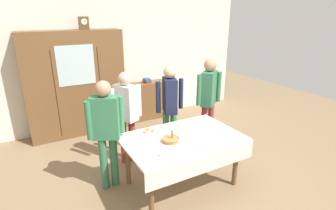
{
  "coord_description": "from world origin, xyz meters",
  "views": [
    {
      "loc": [
        -1.78,
        -2.99,
        2.39
      ],
      "look_at": [
        0.0,
        0.2,
        1.11
      ],
      "focal_mm": 28.15,
      "sensor_mm": 36.0,
      "label": 1
    }
  ],
  "objects_px": {
    "spoon_far_left": "(149,142)",
    "person_behind_table_left": "(126,110)",
    "bookshelf_low": "(148,100)",
    "wall_cabinet": "(76,84)",
    "pastry_plate": "(149,132)",
    "tea_cup_near_right": "(163,155)",
    "dining_table": "(183,145)",
    "tea_cup_front_edge": "(225,129)",
    "person_by_cabinet": "(170,102)",
    "tea_cup_mid_right": "(174,130)",
    "spoon_center": "(187,151)",
    "person_behind_table_right": "(106,126)",
    "bread_basket": "(171,139)",
    "mantel_clock": "(84,23)",
    "person_beside_shelf": "(209,95)",
    "book_stack": "(147,81)"
  },
  "relations": [
    {
      "from": "book_stack",
      "to": "tea_cup_mid_right",
      "type": "relative_size",
      "value": 1.56
    },
    {
      "from": "bread_basket",
      "to": "person_by_cabinet",
      "type": "distance_m",
      "value": 1.08
    },
    {
      "from": "bread_basket",
      "to": "person_behind_table_right",
      "type": "height_order",
      "value": "person_behind_table_right"
    },
    {
      "from": "dining_table",
      "to": "tea_cup_near_right",
      "type": "relative_size",
      "value": 12.5
    },
    {
      "from": "tea_cup_mid_right",
      "to": "person_behind_table_left",
      "type": "xyz_separation_m",
      "value": [
        -0.44,
        0.77,
        0.14
      ]
    },
    {
      "from": "dining_table",
      "to": "tea_cup_near_right",
      "type": "bearing_deg",
      "value": -147.53
    },
    {
      "from": "tea_cup_front_edge",
      "to": "pastry_plate",
      "type": "distance_m",
      "value": 1.11
    },
    {
      "from": "person_by_cabinet",
      "to": "tea_cup_front_edge",
      "type": "bearing_deg",
      "value": -71.27
    },
    {
      "from": "dining_table",
      "to": "spoon_far_left",
      "type": "height_order",
      "value": "spoon_far_left"
    },
    {
      "from": "tea_cup_front_edge",
      "to": "person_by_cabinet",
      "type": "xyz_separation_m",
      "value": [
        -0.35,
        1.02,
        0.17
      ]
    },
    {
      "from": "mantel_clock",
      "to": "tea_cup_near_right",
      "type": "distance_m",
      "value": 3.22
    },
    {
      "from": "tea_cup_near_right",
      "to": "spoon_center",
      "type": "distance_m",
      "value": 0.32
    },
    {
      "from": "person_by_cabinet",
      "to": "tea_cup_mid_right",
      "type": "bearing_deg",
      "value": -114.3
    },
    {
      "from": "tea_cup_mid_right",
      "to": "person_behind_table_right",
      "type": "distance_m",
      "value": 0.97
    },
    {
      "from": "spoon_center",
      "to": "bookshelf_low",
      "type": "bearing_deg",
      "value": 74.3
    },
    {
      "from": "wall_cabinet",
      "to": "bookshelf_low",
      "type": "bearing_deg",
      "value": 1.84
    },
    {
      "from": "bread_basket",
      "to": "person_beside_shelf",
      "type": "bearing_deg",
      "value": 33.54
    },
    {
      "from": "wall_cabinet",
      "to": "person_by_cabinet",
      "type": "relative_size",
      "value": 1.32
    },
    {
      "from": "spoon_center",
      "to": "spoon_far_left",
      "type": "bearing_deg",
      "value": 125.31
    },
    {
      "from": "wall_cabinet",
      "to": "pastry_plate",
      "type": "relative_size",
      "value": 7.46
    },
    {
      "from": "bread_basket",
      "to": "pastry_plate",
      "type": "distance_m",
      "value": 0.42
    },
    {
      "from": "tea_cup_near_right",
      "to": "bread_basket",
      "type": "relative_size",
      "value": 0.54
    },
    {
      "from": "wall_cabinet",
      "to": "bread_basket",
      "type": "height_order",
      "value": "wall_cabinet"
    },
    {
      "from": "spoon_far_left",
      "to": "person_behind_table_left",
      "type": "relative_size",
      "value": 0.08
    },
    {
      "from": "tea_cup_front_edge",
      "to": "person_beside_shelf",
      "type": "bearing_deg",
      "value": 66.52
    },
    {
      "from": "tea_cup_front_edge",
      "to": "person_beside_shelf",
      "type": "xyz_separation_m",
      "value": [
        0.4,
        0.93,
        0.22
      ]
    },
    {
      "from": "book_stack",
      "to": "spoon_center",
      "type": "height_order",
      "value": "book_stack"
    },
    {
      "from": "bookshelf_low",
      "to": "pastry_plate",
      "type": "xyz_separation_m",
      "value": [
        -1.01,
        -2.24,
        0.34
      ]
    },
    {
      "from": "tea_cup_mid_right",
      "to": "spoon_center",
      "type": "distance_m",
      "value": 0.58
    },
    {
      "from": "bread_basket",
      "to": "spoon_center",
      "type": "bearing_deg",
      "value": -81.16
    },
    {
      "from": "pastry_plate",
      "to": "spoon_center",
      "type": "xyz_separation_m",
      "value": [
        0.18,
        -0.72,
        -0.01
      ]
    },
    {
      "from": "dining_table",
      "to": "spoon_center",
      "type": "distance_m",
      "value": 0.37
    },
    {
      "from": "tea_cup_mid_right",
      "to": "person_beside_shelf",
      "type": "bearing_deg",
      "value": 29.2
    },
    {
      "from": "tea_cup_near_right",
      "to": "person_behind_table_left",
      "type": "xyz_separation_m",
      "value": [
        0.03,
        1.31,
        0.14
      ]
    },
    {
      "from": "person_behind_table_left",
      "to": "bookshelf_low",
      "type": "bearing_deg",
      "value": 55.58
    },
    {
      "from": "pastry_plate",
      "to": "spoon_far_left",
      "type": "bearing_deg",
      "value": -116.5
    },
    {
      "from": "spoon_center",
      "to": "person_behind_table_right",
      "type": "bearing_deg",
      "value": 133.17
    },
    {
      "from": "bookshelf_low",
      "to": "pastry_plate",
      "type": "height_order",
      "value": "bookshelf_low"
    },
    {
      "from": "wall_cabinet",
      "to": "spoon_center",
      "type": "height_order",
      "value": "wall_cabinet"
    },
    {
      "from": "person_beside_shelf",
      "to": "bread_basket",
      "type": "bearing_deg",
      "value": -146.46
    },
    {
      "from": "wall_cabinet",
      "to": "tea_cup_mid_right",
      "type": "distance_m",
      "value": 2.53
    },
    {
      "from": "wall_cabinet",
      "to": "tea_cup_mid_right",
      "type": "bearing_deg",
      "value": -69.12
    },
    {
      "from": "dining_table",
      "to": "tea_cup_mid_right",
      "type": "distance_m",
      "value": 0.27
    },
    {
      "from": "dining_table",
      "to": "person_behind_table_right",
      "type": "relative_size",
      "value": 1.03
    },
    {
      "from": "bookshelf_low",
      "to": "person_by_cabinet",
      "type": "relative_size",
      "value": 0.6
    },
    {
      "from": "tea_cup_front_edge",
      "to": "spoon_far_left",
      "type": "height_order",
      "value": "tea_cup_front_edge"
    },
    {
      "from": "mantel_clock",
      "to": "spoon_center",
      "type": "height_order",
      "value": "mantel_clock"
    },
    {
      "from": "wall_cabinet",
      "to": "mantel_clock",
      "type": "height_order",
      "value": "mantel_clock"
    },
    {
      "from": "bread_basket",
      "to": "mantel_clock",
      "type": "bearing_deg",
      "value": 99.31
    },
    {
      "from": "dining_table",
      "to": "spoon_center",
      "type": "relative_size",
      "value": 13.65
    }
  ]
}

